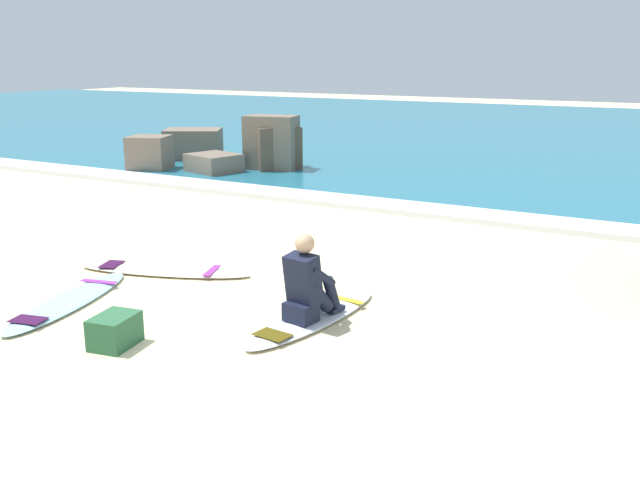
% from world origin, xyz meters
% --- Properties ---
extents(ground_plane, '(80.00, 80.00, 0.00)m').
position_xyz_m(ground_plane, '(0.00, 0.00, 0.00)').
color(ground_plane, beige).
extents(sea, '(80.00, 28.00, 0.10)m').
position_xyz_m(sea, '(0.00, 20.05, 0.05)').
color(sea, teal).
rests_on(sea, ground).
extents(breaking_foam, '(80.00, 0.90, 0.11)m').
position_xyz_m(breaking_foam, '(0.00, 6.35, 0.06)').
color(breaking_foam, white).
rests_on(breaking_foam, ground).
extents(surfboard_main, '(0.79, 2.25, 0.08)m').
position_xyz_m(surfboard_main, '(1.17, 0.68, 0.04)').
color(surfboard_main, silver).
rests_on(surfboard_main, ground).
extents(surfer_seated, '(0.45, 0.75, 0.95)m').
position_xyz_m(surfer_seated, '(1.16, 0.57, 0.44)').
color(surfer_seated, black).
rests_on(surfer_seated, surfboard_main).
extents(surfboard_spare_near, '(2.43, 1.21, 0.08)m').
position_xyz_m(surfboard_spare_near, '(-1.44, 1.25, 0.04)').
color(surfboard_spare_near, '#EFE5C6').
rests_on(surfboard_spare_near, ground).
extents(surfboard_spare_far, '(1.03, 2.32, 0.08)m').
position_xyz_m(surfboard_spare_far, '(-1.61, -0.23, 0.04)').
color(surfboard_spare_far, '#9ED1E5').
rests_on(surfboard_spare_far, ground).
extents(rock_outcrop_distant, '(4.46, 3.37, 1.39)m').
position_xyz_m(rock_outcrop_distant, '(-5.90, 8.64, 0.51)').
color(rock_outcrop_distant, '#756656').
rests_on(rock_outcrop_distant, ground).
extents(beach_bag, '(0.43, 0.53, 0.32)m').
position_xyz_m(beach_bag, '(-0.23, -0.87, 0.16)').
color(beach_bag, '#285B38').
rests_on(beach_bag, ground).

